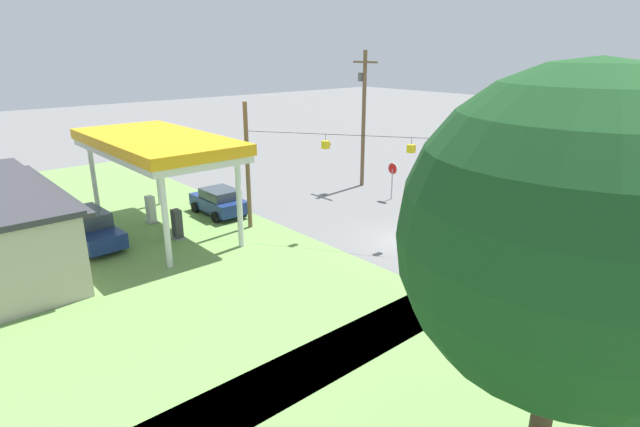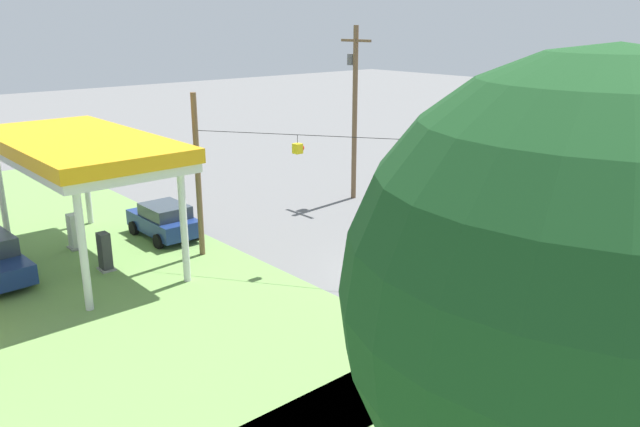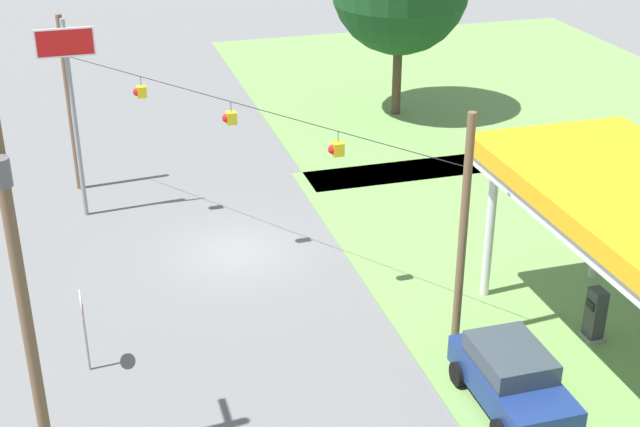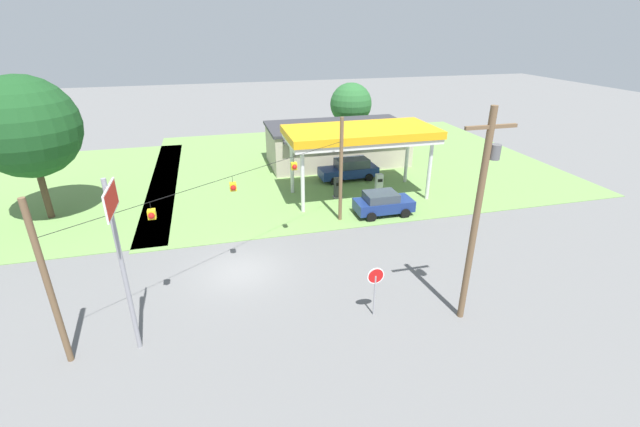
% 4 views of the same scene
% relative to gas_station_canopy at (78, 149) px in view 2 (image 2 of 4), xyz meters
% --- Properties ---
extents(ground_plane, '(160.00, 160.00, 0.00)m').
position_rel_gas_station_canopy_xyz_m(ground_plane, '(-9.85, -8.90, -4.80)').
color(ground_plane, slate).
extents(gas_station_canopy, '(11.06, 5.28, 5.31)m').
position_rel_gas_station_canopy_xyz_m(gas_station_canopy, '(0.00, 0.00, 0.00)').
color(gas_station_canopy, silver).
rests_on(gas_station_canopy, ground).
extents(fuel_pump_near, '(0.71, 0.56, 1.63)m').
position_rel_gas_station_canopy_xyz_m(fuel_pump_near, '(-1.68, -0.00, -4.02)').
color(fuel_pump_near, gray).
rests_on(fuel_pump_near, ground).
extents(fuel_pump_far, '(0.71, 0.56, 1.63)m').
position_rel_gas_station_canopy_xyz_m(fuel_pump_far, '(1.68, -0.00, -4.02)').
color(fuel_pump_far, gray).
rests_on(fuel_pump_far, ground).
extents(car_at_pumps_front, '(4.02, 2.11, 1.66)m').
position_rel_gas_station_canopy_xyz_m(car_at_pumps_front, '(0.47, -3.77, -3.93)').
color(car_at_pumps_front, navy).
rests_on(car_at_pumps_front, ground).
extents(stop_sign_roadside, '(0.80, 0.08, 2.50)m').
position_rel_gas_station_canopy_xyz_m(stop_sign_roadside, '(-4.21, -14.21, -2.98)').
color(stop_sign_roadside, '#99999E').
rests_on(stop_sign_roadside, ground).
extents(stop_sign_overhead, '(0.22, 2.03, 7.43)m').
position_rel_gas_station_canopy_xyz_m(stop_sign_overhead, '(-14.37, -13.79, 0.38)').
color(stop_sign_overhead, gray).
rests_on(stop_sign_overhead, ground).
extents(utility_pole_main, '(2.20, 0.44, 9.57)m').
position_rel_gas_station_canopy_xyz_m(utility_pole_main, '(-0.32, -15.31, 0.56)').
color(utility_pole_main, brown).
rests_on(utility_pole_main, ground).
extents(signal_span_gantry, '(14.57, 10.24, 7.02)m').
position_rel_gas_station_canopy_xyz_m(signal_span_gantry, '(-9.85, -8.91, -1.00)').
color(signal_span_gantry, brown).
rests_on(signal_span_gantry, ground).
extents(tree_west_verge, '(6.46, 6.46, 9.54)m').
position_rel_gas_station_canopy_xyz_m(tree_west_verge, '(-21.92, 1.48, 1.50)').
color(tree_west_verge, '#4C3828').
rests_on(tree_west_verge, ground).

